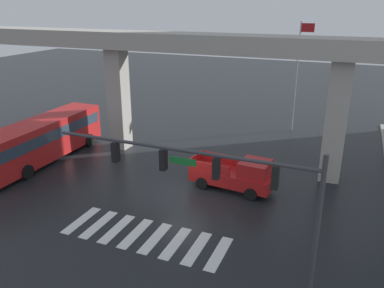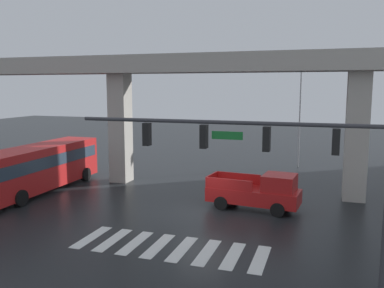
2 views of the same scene
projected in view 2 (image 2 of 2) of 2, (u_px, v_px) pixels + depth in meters
ground_plane at (201, 216)px, 21.68m from camera, size 120.00×120.00×0.00m
crosswalk_stripes at (170, 247)px, 17.40m from camera, size 8.25×2.80×0.01m
elevated_overpass at (228, 72)px, 26.14m from camera, size 54.37×2.59×8.94m
pickup_truck at (259, 192)px, 22.70m from camera, size 5.26×2.46×2.08m
city_bus at (36, 166)px, 26.35m from camera, size 2.87×10.82×2.99m
traffic_signal_mast at (271, 151)px, 13.67m from camera, size 10.89×0.32×6.20m
flagpole at (301, 103)px, 34.09m from camera, size 1.16×0.12×9.41m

